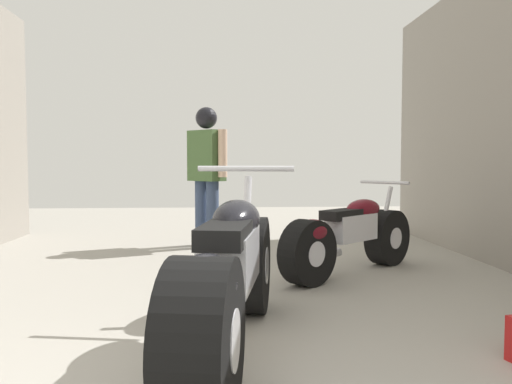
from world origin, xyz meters
TOP-DOWN VIEW (x-y plane):
  - ground_plane at (0.00, 3.11)m, footprint 14.94×14.94m
  - motorcycle_maroon_cruiser at (0.08, 1.86)m, footprint 0.72×2.08m
  - motorcycle_black_naked at (1.15, 3.69)m, footprint 1.43×1.28m
  - mechanic_in_blue at (-0.14, 5.33)m, footprint 0.52×0.53m

SIDE VIEW (x-z plane):
  - ground_plane at x=0.00m, z-range 0.00..0.00m
  - motorcycle_black_naked at x=1.15m, z-range -0.07..0.74m
  - motorcycle_maroon_cruiser at x=0.08m, z-range -0.09..0.88m
  - mechanic_in_blue at x=-0.14m, z-range 0.16..1.80m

